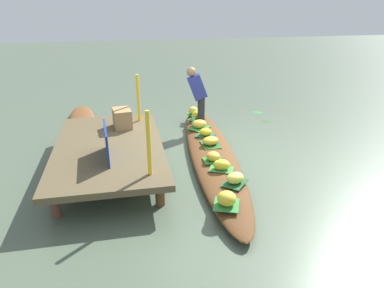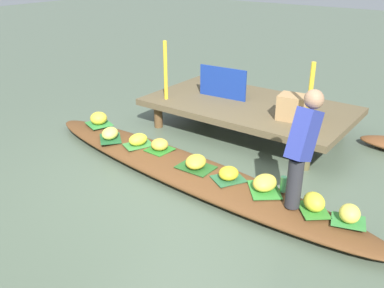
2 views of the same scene
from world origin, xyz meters
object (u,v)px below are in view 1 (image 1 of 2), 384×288
at_px(banana_bunch_0, 193,110).
at_px(banana_bunch_6, 227,198).
at_px(banana_bunch_1, 235,178).
at_px(banana_bunch_7, 222,165).
at_px(moored_boat, 82,119).
at_px(produce_crate, 122,118).
at_px(banana_bunch_2, 211,141).
at_px(banana_bunch_8, 205,132).
at_px(vendor_person, 197,92).
at_px(banana_bunch_4, 213,156).
at_px(vendor_boat, 211,153).
at_px(banana_bunch_5, 199,124).
at_px(market_banner, 106,142).
at_px(water_bottle, 193,121).
at_px(banana_bunch_3, 197,115).

relative_size(banana_bunch_0, banana_bunch_6, 0.90).
relative_size(banana_bunch_1, banana_bunch_7, 1.04).
height_order(moored_boat, produce_crate, produce_crate).
xyz_separation_m(banana_bunch_2, banana_bunch_6, (-2.09, 0.30, 0.02)).
relative_size(banana_bunch_8, vendor_person, 0.21).
distance_m(banana_bunch_8, produce_crate, 1.67).
bearing_deg(banana_bunch_4, vendor_person, -4.56).
xyz_separation_m(vendor_boat, banana_bunch_6, (-1.93, 0.29, 0.20)).
bearing_deg(moored_boat, banana_bunch_7, -150.02).
relative_size(banana_bunch_5, produce_crate, 0.71).
bearing_deg(produce_crate, market_banner, 169.31).
xyz_separation_m(banana_bunch_4, vendor_person, (2.05, -0.16, 0.61)).
bearing_deg(banana_bunch_0, water_bottle, 168.67).
xyz_separation_m(banana_bunch_3, produce_crate, (-1.00, 1.67, 0.35)).
bearing_deg(banana_bunch_7, banana_bunch_1, -171.15).
distance_m(banana_bunch_5, vendor_person, 0.73).
relative_size(vendor_person, market_banner, 1.48).
distance_m(banana_bunch_0, water_bottle, 0.80).
bearing_deg(banana_bunch_8, banana_bunch_7, 176.45).
distance_m(banana_bunch_0, vendor_person, 0.83).
bearing_deg(banana_bunch_4, banana_bunch_1, -171.21).
distance_m(vendor_boat, produce_crate, 1.83).
bearing_deg(water_bottle, banana_bunch_2, -174.80).
bearing_deg(water_bottle, banana_bunch_0, -11.33).
bearing_deg(banana_bunch_5, moored_boat, 60.44).
bearing_deg(moored_boat, banana_bunch_8, -132.36).
bearing_deg(banana_bunch_7, banana_bunch_8, -3.55).
bearing_deg(vendor_person, banana_bunch_0, -2.27).
distance_m(banana_bunch_1, banana_bunch_4, 0.83).
xyz_separation_m(banana_bunch_7, market_banner, (0.23, 1.79, 0.44)).
bearing_deg(banana_bunch_1, banana_bunch_5, 0.09).
height_order(banana_bunch_2, banana_bunch_3, banana_bunch_3).
bearing_deg(vendor_boat, banana_bunch_3, 2.52).
xyz_separation_m(banana_bunch_5, banana_bunch_6, (-3.04, 0.30, 0.01)).
relative_size(vendor_boat, banana_bunch_8, 20.95).
distance_m(banana_bunch_0, banana_bunch_5, 0.97).
distance_m(vendor_boat, banana_bunch_6, 1.97).
relative_size(banana_bunch_4, banana_bunch_7, 0.85).
bearing_deg(market_banner, banana_bunch_5, -50.62).
height_order(banana_bunch_2, banana_bunch_4, banana_bunch_4).
relative_size(banana_bunch_3, banana_bunch_5, 0.84).
xyz_separation_m(vendor_boat, banana_bunch_3, (1.70, -0.08, 0.20)).
xyz_separation_m(banana_bunch_1, banana_bunch_3, (3.08, -0.07, 0.01)).
bearing_deg(banana_bunch_2, produce_crate, 70.99).
bearing_deg(banana_bunch_2, vendor_boat, 173.44).
xyz_separation_m(banana_bunch_2, banana_bunch_3, (1.55, -0.06, 0.02)).
xyz_separation_m(water_bottle, market_banner, (-1.94, 1.76, 0.43)).
height_order(vendor_boat, produce_crate, produce_crate).
xyz_separation_m(banana_bunch_1, banana_bunch_5, (2.47, 0.00, 0.01)).
bearing_deg(vendor_person, banana_bunch_5, 174.36).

